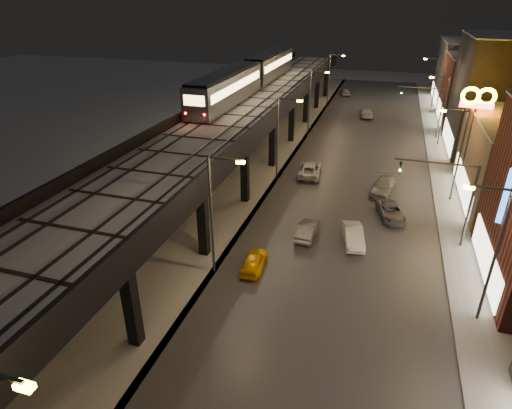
% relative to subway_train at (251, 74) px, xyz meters
% --- Properties ---
extents(road_surface, '(17.00, 120.00, 0.06)m').
position_rel_subway_train_xyz_m(road_surface, '(16.00, -11.47, -8.41)').
color(road_surface, '#46474D').
rests_on(road_surface, ground).
extents(sidewalk_right, '(4.00, 120.00, 0.14)m').
position_rel_subway_train_xyz_m(sidewalk_right, '(26.00, -11.47, -8.37)').
color(sidewalk_right, '#9FA1A8').
rests_on(sidewalk_right, ground).
extents(under_viaduct_pavement, '(11.00, 120.00, 0.06)m').
position_rel_subway_train_xyz_m(under_viaduct_pavement, '(2.50, -11.47, -8.41)').
color(under_viaduct_pavement, '#9FA1A8').
rests_on(under_viaduct_pavement, ground).
extents(elevated_viaduct, '(9.00, 100.00, 6.30)m').
position_rel_subway_train_xyz_m(elevated_viaduct, '(2.50, -14.63, -2.82)').
color(elevated_viaduct, black).
rests_on(elevated_viaduct, ground).
extents(viaduct_trackbed, '(8.40, 100.00, 0.32)m').
position_rel_subway_train_xyz_m(viaduct_trackbed, '(2.49, -14.50, -2.05)').
color(viaduct_trackbed, '#B2B7C1').
rests_on(viaduct_trackbed, elevated_viaduct).
extents(viaduct_parapet_streetside, '(0.30, 100.00, 1.10)m').
position_rel_subway_train_xyz_m(viaduct_parapet_streetside, '(6.85, -14.47, -1.59)').
color(viaduct_parapet_streetside, black).
rests_on(viaduct_parapet_streetside, elevated_viaduct).
extents(viaduct_parapet_far, '(0.30, 100.00, 1.10)m').
position_rel_subway_train_xyz_m(viaduct_parapet_far, '(-1.85, -14.47, -1.59)').
color(viaduct_parapet_far, black).
rests_on(viaduct_parapet_far, elevated_viaduct).
extents(building_d, '(12.20, 13.20, 14.16)m').
position_rel_subway_train_xyz_m(building_d, '(32.49, 1.53, -1.36)').
color(building_d, '#23242D').
rests_on(building_d, ground).
extents(building_e, '(12.20, 12.20, 10.16)m').
position_rel_subway_train_xyz_m(building_e, '(32.49, 15.53, -3.36)').
color(building_e, maroon).
rests_on(building_e, ground).
extents(building_f, '(12.20, 16.20, 11.16)m').
position_rel_subway_train_xyz_m(building_f, '(32.49, 29.53, -2.86)').
color(building_f, '#4B4B4F').
rests_on(building_f, ground).
extents(streetlight_left_1, '(2.57, 0.28, 9.00)m').
position_rel_subway_train_xyz_m(streetlight_left_1, '(8.07, -33.47, -3.20)').
color(streetlight_left_1, '#38383A').
rests_on(streetlight_left_1, ground).
extents(streetlight_right_1, '(2.56, 0.28, 9.00)m').
position_rel_subway_train_xyz_m(streetlight_right_1, '(25.23, -33.47, -3.20)').
color(streetlight_right_1, '#38383A').
rests_on(streetlight_right_1, ground).
extents(streetlight_left_2, '(2.57, 0.28, 9.00)m').
position_rel_subway_train_xyz_m(streetlight_left_2, '(8.07, -15.47, -3.20)').
color(streetlight_left_2, '#38383A').
rests_on(streetlight_left_2, ground).
extents(streetlight_right_2, '(2.56, 0.28, 9.00)m').
position_rel_subway_train_xyz_m(streetlight_right_2, '(25.23, -15.47, -3.20)').
color(streetlight_right_2, '#38383A').
rests_on(streetlight_right_2, ground).
extents(streetlight_left_3, '(2.57, 0.28, 9.00)m').
position_rel_subway_train_xyz_m(streetlight_left_3, '(8.07, 2.53, -3.20)').
color(streetlight_left_3, '#38383A').
rests_on(streetlight_left_3, ground).
extents(streetlight_right_3, '(2.56, 0.28, 9.00)m').
position_rel_subway_train_xyz_m(streetlight_right_3, '(25.23, 2.53, -3.20)').
color(streetlight_right_3, '#38383A').
rests_on(streetlight_right_3, ground).
extents(streetlight_left_4, '(2.57, 0.28, 9.00)m').
position_rel_subway_train_xyz_m(streetlight_left_4, '(8.07, 20.53, -3.20)').
color(streetlight_left_4, '#38383A').
rests_on(streetlight_left_4, ground).
extents(streetlight_right_4, '(2.56, 0.28, 9.00)m').
position_rel_subway_train_xyz_m(streetlight_right_4, '(25.23, 20.53, -3.20)').
color(streetlight_right_4, '#38383A').
rests_on(streetlight_right_4, ground).
extents(traffic_light_rig_a, '(6.10, 0.34, 7.00)m').
position_rel_subway_train_xyz_m(traffic_light_rig_a, '(24.34, -24.48, -3.94)').
color(traffic_light_rig_a, '#38383A').
rests_on(traffic_light_rig_a, ground).
extents(traffic_light_rig_b, '(6.10, 0.34, 7.00)m').
position_rel_subway_train_xyz_m(traffic_light_rig_b, '(24.34, 5.52, -3.94)').
color(traffic_light_rig_b, '#38383A').
rests_on(traffic_light_rig_b, ground).
extents(subway_train, '(3.06, 37.45, 3.66)m').
position_rel_subway_train_xyz_m(subway_train, '(0.00, 0.00, 0.00)').
color(subway_train, gray).
rests_on(subway_train, viaduct_trackbed).
extents(car_taxi, '(1.68, 3.78, 1.26)m').
position_rel_subway_train_xyz_m(car_taxi, '(10.53, -32.36, -7.81)').
color(car_taxi, '#FAB800').
rests_on(car_taxi, ground).
extents(car_near_white, '(1.44, 3.93, 1.29)m').
position_rel_subway_train_xyz_m(car_near_white, '(13.35, -26.60, -7.79)').
color(car_near_white, gray).
rests_on(car_near_white, ground).
extents(car_mid_silver, '(2.88, 5.43, 1.45)m').
position_rel_subway_train_xyz_m(car_mid_silver, '(11.03, -13.26, -7.71)').
color(car_mid_silver, silver).
rests_on(car_mid_silver, ground).
extents(car_mid_dark, '(2.61, 5.06, 1.40)m').
position_rel_subway_train_xyz_m(car_mid_dark, '(15.16, 14.65, -7.74)').
color(car_mid_dark, silver).
rests_on(car_mid_dark, ground).
extents(car_far_white, '(2.69, 4.49, 1.43)m').
position_rel_subway_train_xyz_m(car_far_white, '(9.85, 30.57, -7.72)').
color(car_far_white, '#959698').
rests_on(car_far_white, ground).
extents(car_onc_silver, '(2.28, 4.34, 1.36)m').
position_rel_subway_train_xyz_m(car_onc_silver, '(17.15, -26.52, -7.76)').
color(car_onc_silver, white).
rests_on(car_onc_silver, ground).
extents(car_onc_dark, '(3.02, 4.76, 1.22)m').
position_rel_subway_train_xyz_m(car_onc_dark, '(19.97, -21.04, -7.83)').
color(car_onc_dark, gray).
rests_on(car_onc_dark, ground).
extents(car_onc_white, '(2.73, 5.12, 1.41)m').
position_rel_subway_train_xyz_m(car_onc_white, '(19.07, -15.72, -7.73)').
color(car_onc_white, '#95989D').
rests_on(car_onc_white, ground).
extents(sign_mcdonalds, '(3.13, 0.54, 10.52)m').
position_rel_subway_train_xyz_m(sign_mcdonalds, '(26.50, -12.46, 0.19)').
color(sign_mcdonalds, '#38383A').
rests_on(sign_mcdonalds, ground).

